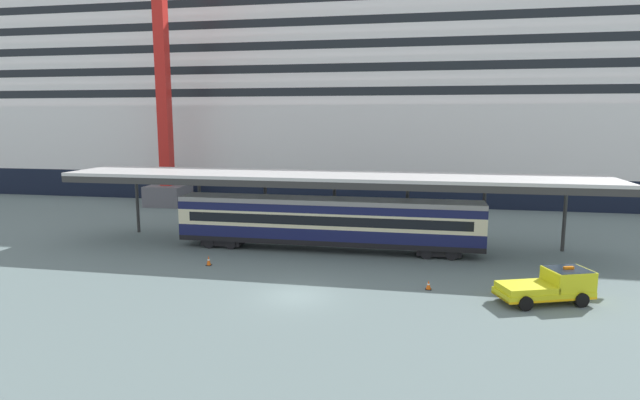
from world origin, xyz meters
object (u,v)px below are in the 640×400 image
service_truck (552,285)px  traffic_cone_mid (209,261)px  cruise_ship (260,101)px  train_carriage (328,221)px  dockside_crane (168,50)px  traffic_cone_near (428,285)px

service_truck → traffic_cone_mid: service_truck is taller
cruise_ship → traffic_cone_mid: bearing=-77.5°
train_carriage → dockside_crane: size_ratio=0.40×
cruise_ship → dockside_crane: (-4.55, -19.53, 5.15)m
train_carriage → dockside_crane: bearing=141.0°
train_carriage → traffic_cone_mid: size_ratio=33.06×
train_carriage → cruise_ship: bearing=114.7°
cruise_ship → train_carriage: size_ratio=7.10×
service_truck → dockside_crane: bearing=143.7°
cruise_ship → traffic_cone_mid: 45.46m
traffic_cone_near → traffic_cone_mid: size_ratio=0.83×
traffic_cone_mid → cruise_ship: bearing=102.5°
train_carriage → traffic_cone_near: 11.33m
cruise_ship → train_carriage: (16.96, -36.95, -10.46)m
cruise_ship → dockside_crane: bearing=-103.1°
train_carriage → traffic_cone_mid: bearing=-142.5°
cruise_ship → train_carriage: cruise_ship is taller
train_carriage → dockside_crane: dockside_crane is taller
train_carriage → service_truck: train_carriage is taller
service_truck → dockside_crane: 47.70m
train_carriage → traffic_cone_mid: 9.62m
cruise_ship → traffic_cone_mid: size_ratio=234.62×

